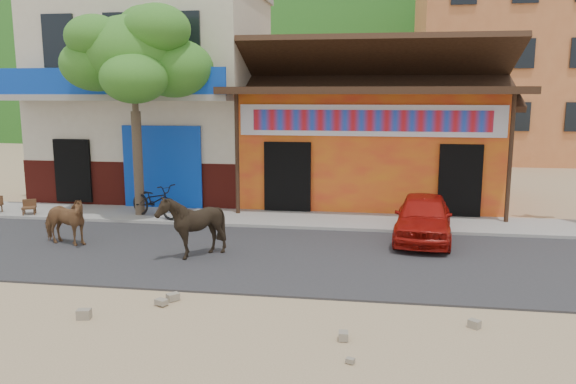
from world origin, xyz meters
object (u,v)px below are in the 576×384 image
tree (136,111)px  cow_tan (64,221)px  cow_dark (192,226)px  scooter (155,201)px  red_car (423,217)px  cafe_chair_right (28,201)px

tree → cow_tan: (-0.53, -3.20, -2.49)m
cow_tan → cow_dark: size_ratio=0.96×
cow_dark → scooter: cow_dark is taller
red_car → cafe_chair_right: (-11.21, 0.86, -0.09)m
tree → cow_tan: 4.09m
cow_tan → cafe_chair_right: size_ratio=1.74×
tree → scooter: size_ratio=3.23×
cow_dark → tree: bearing=-145.2°
tree → red_car: bearing=-9.7°
cow_dark → cafe_chair_right: size_ratio=1.81×
cow_tan → red_car: cow_tan is taller
cow_tan → cafe_chair_right: 3.81m
tree → cow_dark: size_ratio=4.17×
cow_dark → cow_tan: bearing=-101.4°
cafe_chair_right → cow_tan: bearing=-70.7°
red_car → scooter: bearing=178.2°
scooter → red_car: bearing=-71.2°
cow_tan → cow_dark: (3.36, -0.53, 0.13)m
cow_dark → red_car: size_ratio=0.43×
red_car → scooter: size_ratio=1.80×
tree → scooter: bearing=-28.5°
cow_tan → scooter: (1.13, 2.87, -0.02)m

